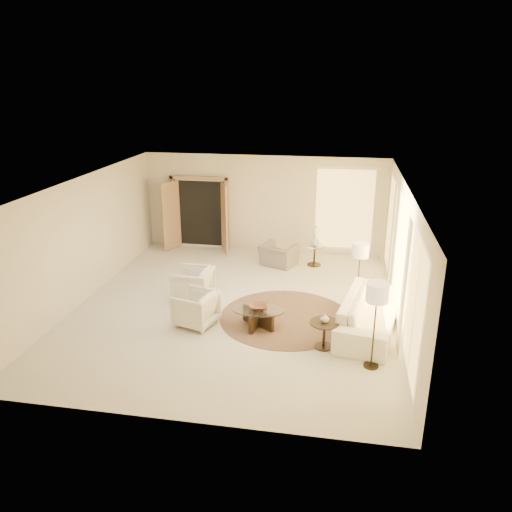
% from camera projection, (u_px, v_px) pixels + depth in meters
% --- Properties ---
extents(room, '(7.04, 8.04, 2.83)m').
position_uv_depth(room, '(234.00, 248.00, 10.72)').
color(room, beige).
rests_on(room, ground).
extents(windows_right, '(0.10, 6.40, 2.40)m').
position_uv_depth(windows_right, '(399.00, 258.00, 10.26)').
color(windows_right, '#FAC864').
rests_on(windows_right, room).
extents(window_back_corner, '(1.70, 0.10, 2.40)m').
position_uv_depth(window_back_corner, '(344.00, 210.00, 14.02)').
color(window_back_corner, '#FAC864').
rests_on(window_back_corner, room).
extents(curtains_right, '(0.06, 5.20, 2.60)m').
position_uv_depth(curtains_right, '(393.00, 247.00, 11.12)').
color(curtains_right, '#C7B888').
rests_on(curtains_right, room).
extents(french_doors, '(1.95, 0.66, 2.16)m').
position_uv_depth(french_doors, '(199.00, 214.00, 14.68)').
color(french_doors, tan).
rests_on(french_doors, room).
extents(area_rug, '(3.41, 3.41, 0.01)m').
position_uv_depth(area_rug, '(286.00, 317.00, 10.69)').
color(area_rug, '#3D281C').
rests_on(area_rug, room).
extents(sofa, '(1.46, 2.70, 0.75)m').
position_uv_depth(sofa, '(369.00, 313.00, 10.05)').
color(sofa, white).
rests_on(sofa, room).
extents(armchair_left, '(0.81, 0.86, 0.84)m').
position_uv_depth(armchair_left, '(193.00, 283.00, 11.42)').
color(armchair_left, white).
rests_on(armchair_left, room).
extents(armchair_right, '(0.90, 0.94, 0.79)m').
position_uv_depth(armchair_right, '(196.00, 307.00, 10.28)').
color(armchair_right, white).
rests_on(armchair_right, room).
extents(accent_chair, '(1.05, 0.87, 0.79)m').
position_uv_depth(accent_chair, '(278.00, 252.00, 13.55)').
color(accent_chair, gray).
rests_on(accent_chair, room).
extents(coffee_table, '(1.42, 1.42, 0.40)m').
position_uv_depth(coffee_table, '(258.00, 315.00, 10.24)').
color(coffee_table, black).
rests_on(coffee_table, room).
extents(end_table, '(0.56, 0.56, 0.53)m').
position_uv_depth(end_table, '(324.00, 330.00, 9.40)').
color(end_table, black).
rests_on(end_table, room).
extents(side_table, '(0.49, 0.49, 0.57)m').
position_uv_depth(side_table, '(314.00, 253.00, 13.57)').
color(side_table, '#2C2517').
rests_on(side_table, room).
extents(floor_lamp_near, '(0.36, 0.36, 1.50)m').
position_uv_depth(floor_lamp_near, '(360.00, 253.00, 10.78)').
color(floor_lamp_near, '#2C2517').
rests_on(floor_lamp_near, room).
extents(floor_lamp_far, '(0.39, 0.39, 1.61)m').
position_uv_depth(floor_lamp_far, '(377.00, 296.00, 8.43)').
color(floor_lamp_far, '#2C2517').
rests_on(floor_lamp_far, room).
extents(bowl, '(0.44, 0.44, 0.09)m').
position_uv_depth(bowl, '(258.00, 307.00, 10.18)').
color(bowl, brown).
rests_on(bowl, coffee_table).
extents(end_vase, '(0.18, 0.18, 0.17)m').
position_uv_depth(end_vase, '(325.00, 318.00, 9.32)').
color(end_vase, silver).
rests_on(end_vase, end_table).
extents(side_vase, '(0.33, 0.33, 0.27)m').
position_uv_depth(side_vase, '(315.00, 241.00, 13.45)').
color(side_vase, silver).
rests_on(side_vase, side_table).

